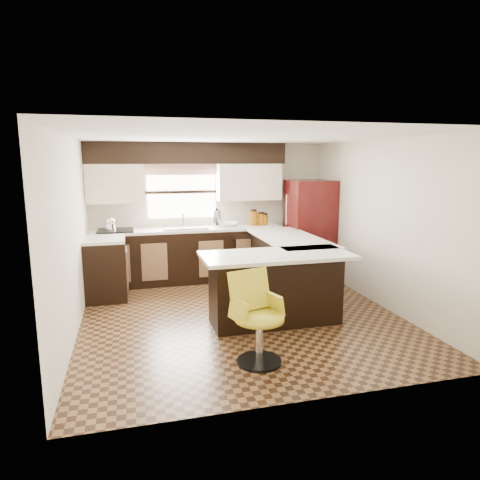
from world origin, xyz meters
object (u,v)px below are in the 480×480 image
object	(u,v)px
peninsula_return	(275,289)
peninsula_long	(287,269)
bar_chair	(260,319)
refrigerator	(309,229)

from	to	relation	value
peninsula_return	peninsula_long	bearing A→B (deg)	61.70
peninsula_long	bar_chair	bearing A→B (deg)	-117.68
peninsula_long	bar_chair	world-z (taller)	bar_chair
peninsula_return	refrigerator	size ratio (longest dim) A/B	0.94
refrigerator	bar_chair	size ratio (longest dim) A/B	1.82
refrigerator	bar_chair	distance (m)	3.57
refrigerator	bar_chair	xyz separation A→B (m)	(-1.87, -3.02, -0.40)
peninsula_return	refrigerator	bearing A→B (deg)	56.03
peninsula_return	bar_chair	distance (m)	1.18
peninsula_long	peninsula_return	bearing A→B (deg)	-118.30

